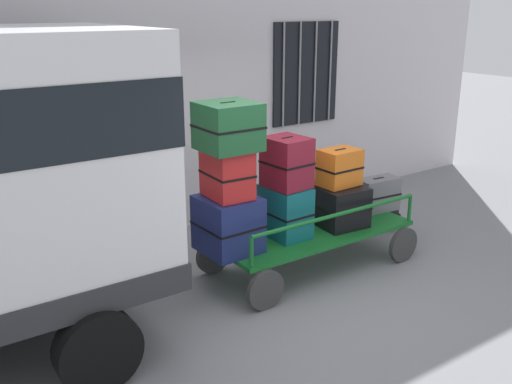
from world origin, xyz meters
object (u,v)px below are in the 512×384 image
object	(u,v)px
suitcase_midleft_middle	(287,162)
backpack	(391,215)
luggage_cart	(311,236)
suitcase_left_bottom	(228,224)
suitcase_center_middle	(340,167)
suitcase_left_middle	(227,173)
suitcase_center_bottom	(337,204)
suitcase_midleft_bottom	(285,211)
suitcase_left_top	(228,126)
suitcase_midright_bottom	(378,194)

from	to	relation	value
suitcase_midleft_middle	backpack	xyz separation A→B (m)	(2.05, 0.29, -1.13)
suitcase_midleft_middle	luggage_cart	bearing A→B (deg)	-0.39
suitcase_left_bottom	suitcase_midleft_middle	bearing A→B (deg)	-2.28
luggage_cart	suitcase_center_middle	world-z (taller)	suitcase_center_middle
suitcase_left_middle	suitcase_center_middle	distance (m)	1.50
suitcase_center_bottom	backpack	xyz separation A→B (m)	(1.31, 0.32, -0.50)
backpack	suitcase_midleft_middle	bearing A→B (deg)	-172.02
suitcase_left_bottom	suitcase_left_middle	distance (m)	0.55
suitcase_center_middle	suitcase_midleft_bottom	bearing A→B (deg)	175.62
luggage_cart	suitcase_left_middle	bearing A→B (deg)	178.14
suitcase_left_middle	backpack	xyz separation A→B (m)	(2.80, 0.25, -1.12)
suitcase_left_top	suitcase_midleft_bottom	bearing A→B (deg)	1.09
luggage_cart	suitcase_midleft_bottom	world-z (taller)	suitcase_midleft_bottom
luggage_cart	suitcase_center_middle	distance (m)	0.87
suitcase_left_middle	suitcase_left_top	world-z (taller)	suitcase_left_top
suitcase_midleft_bottom	suitcase_center_middle	distance (m)	0.85
suitcase_left_top	suitcase_left_bottom	bearing A→B (deg)	90.00
luggage_cart	suitcase_center_bottom	distance (m)	0.50
suitcase_left_middle	suitcase_left_bottom	bearing A→B (deg)	-90.00
suitcase_left_middle	suitcase_midright_bottom	world-z (taller)	suitcase_left_middle
suitcase_left_top	backpack	world-z (taller)	suitcase_left_top
luggage_cart	suitcase_center_bottom	xyz separation A→B (m)	(0.37, -0.03, 0.33)
suitcase_center_bottom	suitcase_center_middle	size ratio (longest dim) A/B	1.46
suitcase_left_top	luggage_cart	bearing A→B (deg)	-0.21
suitcase_midright_bottom	suitcase_left_top	bearing A→B (deg)	-179.20
suitcase_midright_bottom	suitcase_left_bottom	bearing A→B (deg)	-179.92
suitcase_midleft_bottom	backpack	size ratio (longest dim) A/B	1.33
suitcase_left_middle	backpack	size ratio (longest dim) A/B	1.23
suitcase_center_bottom	suitcase_midright_bottom	size ratio (longest dim) A/B	1.21
suitcase_left_middle	suitcase_left_top	distance (m)	0.50
suitcase_left_middle	suitcase_midright_bottom	bearing A→B (deg)	-0.02
luggage_cart	suitcase_midright_bottom	xyz separation A→B (m)	(1.12, 0.04, 0.30)
suitcase_left_bottom	suitcase_center_middle	distance (m)	1.54
suitcase_left_middle	suitcase_left_top	size ratio (longest dim) A/B	0.96
suitcase_midright_bottom	backpack	xyz separation A→B (m)	(0.56, 0.26, -0.48)
suitcase_midleft_middle	suitcase_midright_bottom	xyz separation A→B (m)	(1.49, 0.03, -0.65)
suitcase_center_middle	suitcase_midright_bottom	world-z (taller)	suitcase_center_middle
suitcase_left_middle	suitcase_center_bottom	bearing A→B (deg)	-2.41
suitcase_center_bottom	suitcase_midleft_bottom	bearing A→B (deg)	176.56
suitcase_left_middle	suitcase_midleft_bottom	distance (m)	0.93
suitcase_left_top	suitcase_midleft_middle	bearing A→B (deg)	-0.12
suitcase_left_middle	suitcase_midleft_bottom	world-z (taller)	suitcase_left_middle
luggage_cart	suitcase_center_middle	size ratio (longest dim) A/B	5.18
luggage_cart	suitcase_midright_bottom	distance (m)	1.16
suitcase_left_bottom	suitcase_midleft_middle	distance (m)	0.94
suitcase_left_top	suitcase_center_bottom	xyz separation A→B (m)	(1.49, -0.03, -1.11)
suitcase_left_middle	suitcase_left_top	xyz separation A→B (m)	(-0.00, -0.03, 0.50)
suitcase_midleft_bottom	suitcase_left_top	bearing A→B (deg)	-178.91
suitcase_midleft_bottom	suitcase_center_bottom	size ratio (longest dim) A/B	0.84
suitcase_midright_bottom	suitcase_midleft_bottom	bearing A→B (deg)	-179.34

